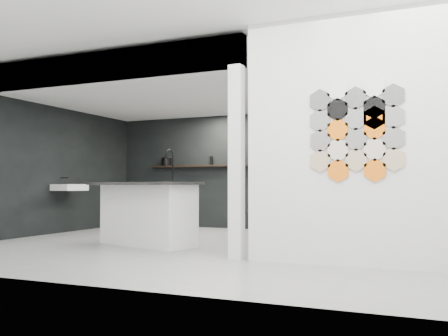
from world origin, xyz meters
TOP-DOWN VIEW (x-y plane):
  - floor at (0.00, 0.00)m, footprint 7.00×6.00m
  - partition_panel at (2.23, -1.00)m, footprint 2.45×0.15m
  - bay_clad_back at (-1.30, 2.97)m, footprint 4.40×0.04m
  - bay_clad_left at (-3.47, 1.00)m, footprint 0.04×4.00m
  - bulkhead at (-1.30, 1.00)m, footprint 4.40×4.00m
  - corner_column at (0.82, -1.00)m, footprint 0.16×0.16m
  - fascia_beam at (-1.30, -0.92)m, footprint 4.40×0.16m
  - wall_basin at (-3.24, 0.80)m, footprint 0.40×0.60m
  - display_shelf at (-1.20, 2.87)m, footprint 3.00×0.15m
  - kitchen_island at (-0.90, -0.26)m, footprint 1.92×1.29m
  - stockpot at (-2.36, 2.87)m, footprint 0.27×0.27m
  - kettle at (-0.15, 2.87)m, footprint 0.21×0.21m
  - glass_bowl at (0.15, 2.87)m, footprint 0.19×0.19m
  - glass_vase at (0.15, 2.87)m, footprint 0.11×0.11m
  - bottle_dark at (-1.29, 2.87)m, footprint 0.08×0.08m
  - utensil_cup at (-2.29, 2.87)m, footprint 0.08×0.08m
  - hex_tile_cluster at (2.26, -1.09)m, footprint 1.04×0.02m

SIDE VIEW (x-z plane):
  - floor at x=0.00m, z-range -0.01..0.00m
  - kitchen_island at x=-0.90m, z-range -0.23..1.19m
  - wall_basin at x=-3.24m, z-range 0.79..0.91m
  - bay_clad_back at x=-1.30m, z-range 0.00..2.35m
  - bay_clad_left at x=-3.47m, z-range 0.00..2.35m
  - corner_column at x=0.82m, z-range 0.00..2.35m
  - display_shelf at x=-1.20m, z-range 1.28..1.32m
  - utensil_cup at x=-2.29m, z-range 1.32..1.42m
  - glass_bowl at x=0.15m, z-range 1.32..1.42m
  - glass_vase at x=0.15m, z-range 1.32..1.44m
  - partition_panel at x=2.23m, z-range 0.00..2.80m
  - stockpot at x=-2.36m, z-range 1.32..1.49m
  - kettle at x=-0.15m, z-range 1.32..1.49m
  - bottle_dark at x=-1.29m, z-range 1.32..1.50m
  - hex_tile_cluster at x=2.26m, z-range 0.92..2.09m
  - bulkhead at x=-1.30m, z-range 2.35..2.75m
  - fascia_beam at x=-1.30m, z-range 2.35..2.75m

